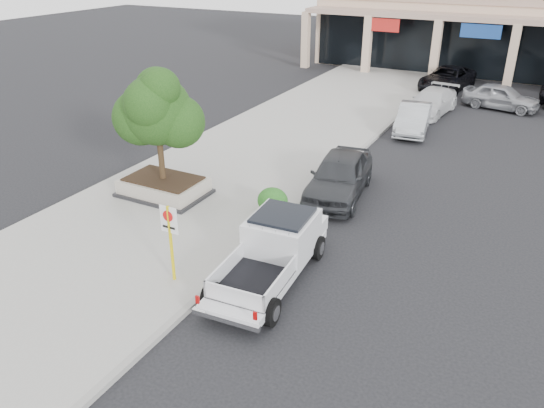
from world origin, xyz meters
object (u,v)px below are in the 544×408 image
at_px(planter_tree, 162,110).
at_px(no_parking_sign, 170,233).
at_px(planter, 164,186).
at_px(curb_car_b, 413,118).
at_px(pickup_truck, 269,255).
at_px(curb_car_c, 431,102).
at_px(lot_car_a, 501,97).
at_px(curb_car_d, 447,79).
at_px(curb_car_a, 339,175).

bearing_deg(planter_tree, no_parking_sign, -51.05).
xyz_separation_m(planter, curb_car_b, (6.25, 12.46, 0.24)).
distance_m(pickup_truck, curb_car_b, 15.49).
bearing_deg(curb_car_c, lot_car_a, 47.70).
distance_m(planter, curb_car_d, 23.21).
height_order(pickup_truck, curb_car_d, pickup_truck).
bearing_deg(curb_car_c, no_parking_sign, -89.63).
bearing_deg(planter_tree, lot_car_a, 63.22).
bearing_deg(curb_car_a, planter_tree, -158.56).
xyz_separation_m(planter_tree, curb_car_d, (5.81, 22.28, -2.66)).
distance_m(pickup_truck, lot_car_a, 22.43).
relative_size(planter_tree, pickup_truck, 0.75).
bearing_deg(curb_car_a, pickup_truck, -94.56).
bearing_deg(planter, planter_tree, 48.97).
distance_m(planter, no_parking_sign, 5.99).
height_order(no_parking_sign, curb_car_d, no_parking_sign).
relative_size(planter, curb_car_a, 0.66).
xyz_separation_m(planter, curb_car_a, (5.76, 3.32, 0.35)).
bearing_deg(curb_car_d, curb_car_c, -78.62).
height_order(planter, no_parking_sign, no_parking_sign).
height_order(curb_car_a, curb_car_b, curb_car_a).
relative_size(curb_car_b, curb_car_d, 0.80).
distance_m(no_parking_sign, curb_car_d, 26.97).
relative_size(planter_tree, curb_car_d, 0.74).
relative_size(curb_car_b, lot_car_a, 1.00).
xyz_separation_m(curb_car_c, curb_car_d, (-0.37, 6.22, 0.06)).
relative_size(curb_car_a, curb_car_d, 0.90).
distance_m(curb_car_c, lot_car_a, 4.47).
bearing_deg(planter, curb_car_b, 63.36).
xyz_separation_m(planter_tree, curb_car_a, (5.63, 3.16, -2.58)).
height_order(planter, curb_car_a, curb_car_a).
bearing_deg(lot_car_a, curb_car_c, 140.33).
relative_size(curb_car_c, curb_car_d, 0.88).
xyz_separation_m(curb_car_a, curb_car_b, (0.49, 9.14, -0.12)).
xyz_separation_m(pickup_truck, curb_car_a, (-0.37, 6.34, -0.01)).
relative_size(planter_tree, curb_car_c, 0.84).
bearing_deg(curb_car_a, planter, -157.97).
xyz_separation_m(planter_tree, curb_car_c, (6.18, 16.06, -2.72)).
relative_size(curb_car_b, curb_car_c, 0.91).
xyz_separation_m(no_parking_sign, curb_car_b, (2.40, 16.90, -0.92)).
distance_m(planter, planter_tree, 2.95).
bearing_deg(curb_car_c, planter_tree, -103.87).
bearing_deg(no_parking_sign, planter, 130.91).
bearing_deg(planter, lot_car_a, 63.08).
height_order(planter_tree, lot_car_a, planter_tree).
distance_m(planter_tree, no_parking_sign, 6.17).
bearing_deg(no_parking_sign, pickup_truck, 31.80).
bearing_deg(lot_car_a, curb_car_b, 162.36).
xyz_separation_m(curb_car_b, curb_car_c, (0.06, 3.75, -0.02)).
distance_m(curb_car_a, curb_car_d, 19.12).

